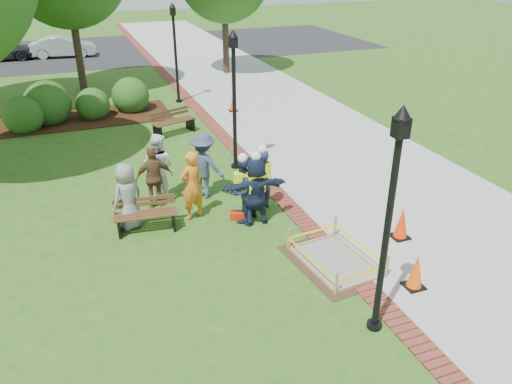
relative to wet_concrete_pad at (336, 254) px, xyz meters
name	(u,v)px	position (x,y,z in m)	size (l,w,h in m)	color
ground	(254,256)	(-1.60, 0.88, -0.23)	(100.00, 100.00, 0.00)	#285116
sidewalk	(281,111)	(3.40, 10.88, -0.22)	(6.00, 60.00, 0.02)	#9E9E99
brick_edging	(208,120)	(0.15, 10.88, -0.22)	(0.50, 60.00, 0.03)	maroon
mulch_bed	(83,118)	(-4.60, 12.88, -0.21)	(7.00, 3.00, 0.05)	#381E0F
parking_lot	(114,50)	(-1.60, 27.88, -0.23)	(36.00, 12.00, 0.01)	black
wet_concrete_pad	(336,254)	(0.00, 0.00, 0.00)	(1.93, 2.46, 0.55)	#47331E
bench_near	(146,221)	(-3.68, 2.91, 0.03)	(1.57, 0.67, 0.82)	brown
bench_far	(174,127)	(-1.49, 9.68, 0.05)	(1.74, 1.08, 0.90)	brown
cone_front	(416,272)	(1.08, -1.38, 0.15)	(0.40, 0.40, 0.79)	black
cone_back	(402,224)	(1.99, 0.37, 0.16)	(0.42, 0.42, 0.82)	black
cone_far	(233,103)	(1.50, 11.63, 0.11)	(0.36, 0.36, 0.72)	black
toolbox	(238,215)	(-1.37, 2.67, -0.13)	(0.42, 0.23, 0.21)	red
lamp_near	(390,210)	(-0.35, -2.12, 2.25)	(0.28, 0.28, 4.26)	black
lamp_mid	(234,91)	(-0.35, 5.88, 2.25)	(0.28, 0.28, 4.26)	black
lamp_far	(175,46)	(-0.35, 13.88, 2.25)	(0.28, 0.28, 4.26)	black
shrub_a	(27,131)	(-6.72, 11.99, -0.23)	(1.48, 1.48, 1.48)	#214614
shrub_b	(51,123)	(-5.83, 12.79, -0.23)	(1.82, 1.82, 1.82)	#214614
shrub_c	(95,118)	(-4.14, 12.76, -0.23)	(1.36, 1.36, 1.36)	#214614
shrub_d	(132,111)	(-2.54, 13.23, -0.23)	(1.56, 1.56, 1.56)	#214614
shrub_e	(92,110)	(-4.15, 13.91, -0.23)	(0.86, 0.86, 0.86)	#214614
casual_person_a	(128,196)	(-4.02, 3.25, 0.62)	(0.65, 0.58, 1.71)	gray
casual_person_b	(192,185)	(-2.43, 3.17, 0.68)	(0.69, 0.57, 1.84)	orange
casual_person_c	(158,166)	(-2.99, 4.64, 0.70)	(0.71, 0.68, 1.87)	white
casual_person_d	(154,178)	(-3.21, 4.14, 0.62)	(0.55, 0.36, 1.70)	brown
casual_person_e	(204,166)	(-1.82, 4.24, 0.70)	(0.70, 0.69, 1.86)	#324059
hivis_worker_a	(256,188)	(-1.01, 2.33, 0.73)	(0.60, 0.40, 1.96)	#192043
hivis_worker_b	(262,178)	(-0.59, 2.98, 0.68)	(0.62, 0.49, 1.83)	#192142
hivis_worker_c	(243,188)	(-1.26, 2.54, 0.69)	(0.65, 0.60, 1.86)	#192442
parked_car_b	(65,57)	(-4.86, 26.54, -0.23)	(4.29, 1.86, 1.40)	silver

